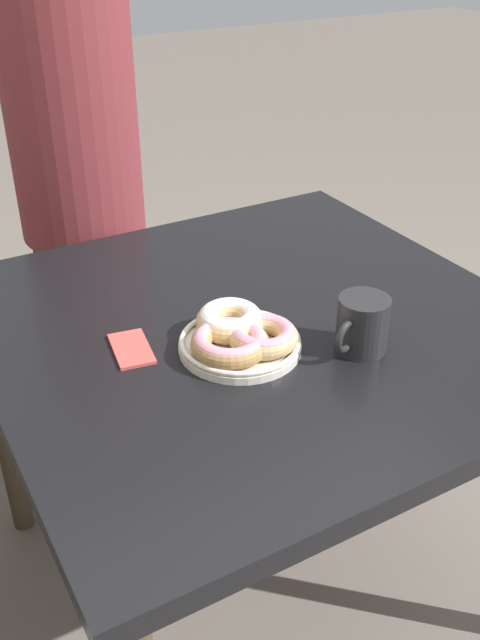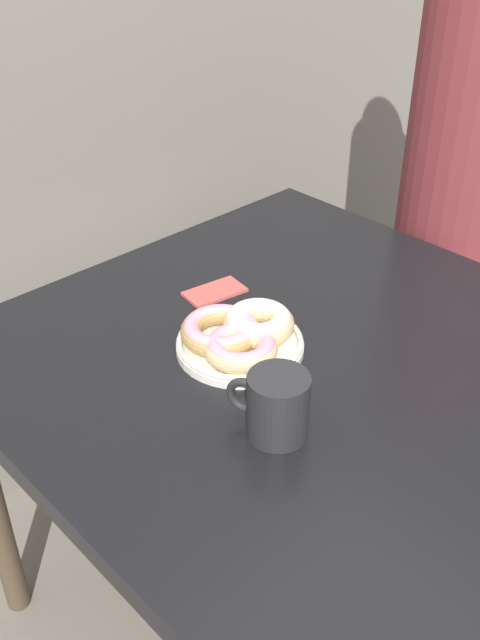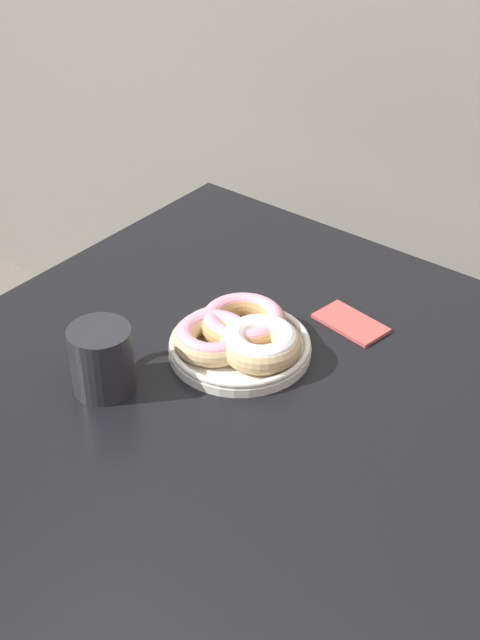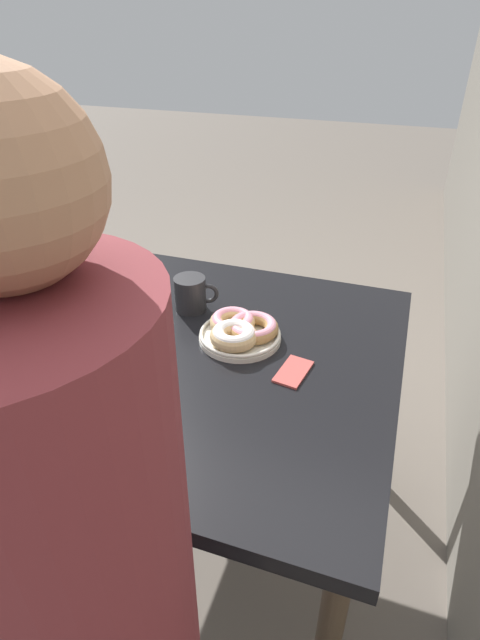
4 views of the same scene
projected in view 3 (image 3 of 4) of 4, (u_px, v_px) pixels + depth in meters
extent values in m
cube|color=black|center=(249.00, 410.00, 1.26)|extent=(0.97, 0.98, 0.04)
cylinder|color=#473828|center=(215.00, 354.00, 1.96)|extent=(0.05, 0.05, 0.67)
cylinder|color=silver|center=(240.00, 349.00, 1.34)|extent=(0.21, 0.21, 0.01)
torus|color=silver|center=(240.00, 343.00, 1.33)|extent=(0.21, 0.21, 0.01)
torus|color=#D6B27A|center=(261.00, 344.00, 1.30)|extent=(0.16, 0.16, 0.04)
torus|color=white|center=(261.00, 340.00, 1.29)|extent=(0.14, 0.14, 0.03)
torus|color=#B2844C|center=(243.00, 323.00, 1.35)|extent=(0.19, 0.19, 0.04)
torus|color=pink|center=(243.00, 319.00, 1.35)|extent=(0.18, 0.18, 0.03)
torus|color=#D6B27A|center=(213.00, 338.00, 1.32)|extent=(0.16, 0.16, 0.04)
torus|color=pink|center=(213.00, 335.00, 1.31)|extent=(0.15, 0.15, 0.03)
cylinder|color=#232326|center=(102.00, 359.00, 1.24)|extent=(0.09, 0.09, 0.10)
cylinder|color=#382114|center=(99.00, 334.00, 1.22)|extent=(0.07, 0.07, 0.00)
torus|color=#232326|center=(117.00, 339.00, 1.28)|extent=(0.03, 0.06, 0.06)
cube|color=#BC4C47|center=(351.00, 323.00, 1.40)|extent=(0.12, 0.08, 0.01)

